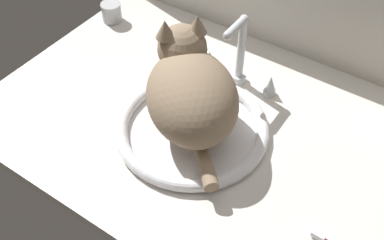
{
  "coord_description": "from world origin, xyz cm",
  "views": [
    {
      "loc": [
        33.93,
        -63.23,
        82.48
      ],
      "look_at": [
        -5.63,
        -4.54,
        7.0
      ],
      "focal_mm": 42.66,
      "sensor_mm": 36.0,
      "label": 1
    }
  ],
  "objects": [
    {
      "name": "metal_jar",
      "position": [
        -50.59,
        19.41,
        5.86
      ],
      "size": [
        5.92,
        5.92,
        5.68
      ],
      "color": "#B2B5BA",
      "rests_on": "countertop"
    },
    {
      "name": "countertop",
      "position": [
        0.0,
        0.0,
        1.5
      ],
      "size": [
        113.78,
        71.14,
        3.0
      ],
      "primitive_type": "cube",
      "color": "silver",
      "rests_on": "ground"
    },
    {
      "name": "faucet",
      "position": [
        -5.63,
        16.23,
        10.76
      ],
      "size": [
        21.04,
        10.42,
        20.0
      ],
      "color": "silver",
      "rests_on": "countertop"
    },
    {
      "name": "sink_basin",
      "position": [
        -5.63,
        -4.54,
        4.31
      ],
      "size": [
        35.67,
        35.67,
        2.93
      ],
      "color": "white",
      "rests_on": "countertop"
    },
    {
      "name": "cat",
      "position": [
        -7.12,
        -3.09,
        14.89
      ],
      "size": [
        32.79,
        32.67,
        21.46
      ],
      "color": "#8C755B",
      "rests_on": "sink_basin"
    }
  ]
}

